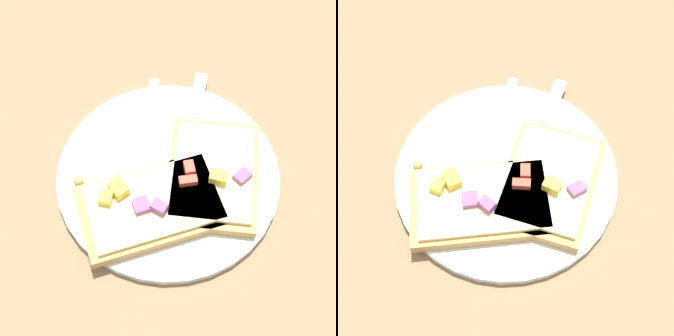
# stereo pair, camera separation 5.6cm
# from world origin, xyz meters

# --- Properties ---
(ground_plane) EXTENTS (4.00, 4.00, 0.00)m
(ground_plane) POSITION_xyz_m (0.00, 0.00, 0.00)
(ground_plane) COLOR #7F6647
(plate) EXTENTS (0.27, 0.27, 0.01)m
(plate) POSITION_xyz_m (0.00, 0.00, 0.01)
(plate) COLOR silver
(plate) RESTS_ON ground
(fork) EXTENTS (0.17, 0.15, 0.01)m
(fork) POSITION_xyz_m (-0.00, 0.04, 0.01)
(fork) COLOR silver
(fork) RESTS_ON plate
(knife) EXTENTS (0.17, 0.13, 0.01)m
(knife) POSITION_xyz_m (0.07, 0.03, 0.01)
(knife) COLOR silver
(knife) RESTS_ON plate
(pizza_slice_main) EXTENTS (0.19, 0.16, 0.03)m
(pizza_slice_main) POSITION_xyz_m (-0.05, -0.02, 0.02)
(pizza_slice_main) COLOR tan
(pizza_slice_main) RESTS_ON plate
(pizza_slice_corner) EXTENTS (0.18, 0.18, 0.03)m
(pizza_slice_corner) POSITION_xyz_m (0.03, -0.04, 0.02)
(pizza_slice_corner) COLOR tan
(pizza_slice_corner) RESTS_ON plate
(crumb_scatter) EXTENTS (0.14, 0.06, 0.01)m
(crumb_scatter) POSITION_xyz_m (-0.07, 0.04, 0.02)
(crumb_scatter) COLOR tan
(crumb_scatter) RESTS_ON plate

